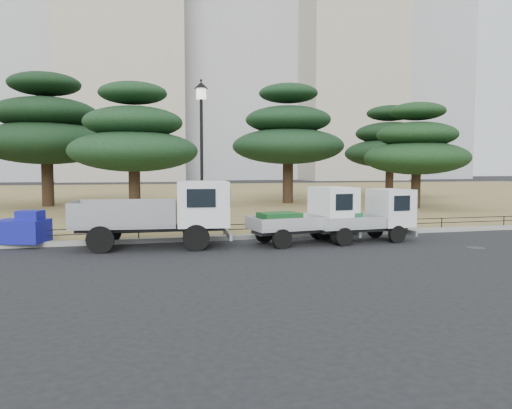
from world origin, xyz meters
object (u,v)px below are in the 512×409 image
object	(u,v)px
truck_large	(162,211)
truck_kei_front	(311,216)
truck_kei_rear	(369,216)
tarp_pile	(22,229)
street_lamp	(201,132)

from	to	relation	value
truck_large	truck_kei_front	xyz separation A→B (m)	(4.98, -0.40, -0.24)
truck_kei_rear	tarp_pile	world-z (taller)	truck_kei_rear
truck_kei_front	tarp_pile	size ratio (longest dim) A/B	2.05
truck_large	tarp_pile	world-z (taller)	truck_large
truck_kei_rear	street_lamp	bearing A→B (deg)	157.15
truck_kei_front	truck_kei_rear	size ratio (longest dim) A/B	1.06
truck_large	street_lamp	xyz separation A→B (m)	(1.51, 1.39, 2.65)
street_lamp	truck_large	bearing A→B (deg)	-137.45
street_lamp	tarp_pile	distance (m)	6.79
truck_kei_rear	street_lamp	distance (m)	6.61
truck_kei_rear	street_lamp	size ratio (longest dim) A/B	0.66
street_lamp	truck_kei_front	bearing A→B (deg)	-27.18
truck_kei_front	truck_kei_rear	distance (m)	2.15
truck_large	truck_kei_rear	size ratio (longest dim) A/B	1.42
truck_kei_front	street_lamp	bearing A→B (deg)	145.03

